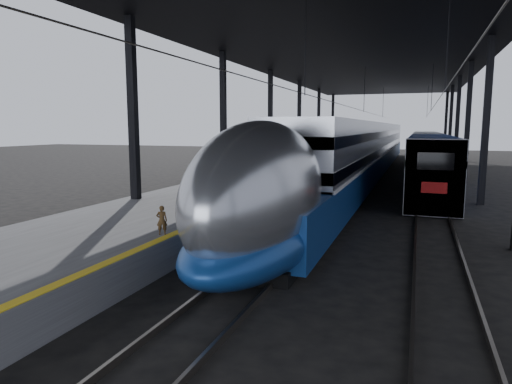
% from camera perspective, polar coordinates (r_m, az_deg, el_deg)
% --- Properties ---
extents(ground, '(160.00, 160.00, 0.00)m').
position_cam_1_polar(ground, '(14.60, -6.66, -8.80)').
color(ground, black).
rests_on(ground, ground).
extents(platform, '(6.00, 80.00, 1.00)m').
position_cam_1_polar(platform, '(34.14, 2.89, 1.82)').
color(platform, '#4C4C4F').
rests_on(platform, ground).
extents(yellow_strip, '(0.30, 80.00, 0.01)m').
position_cam_1_polar(yellow_strip, '(33.40, 7.50, 2.49)').
color(yellow_strip, gold).
rests_on(yellow_strip, platform).
extents(rails, '(6.52, 80.00, 0.16)m').
position_cam_1_polar(rails, '(32.82, 16.38, 0.51)').
color(rails, slate).
rests_on(rails, ground).
extents(canopy, '(18.00, 75.00, 9.47)m').
position_cam_1_polar(canopy, '(33.16, 12.36, 16.40)').
color(canopy, black).
rests_on(canopy, ground).
extents(tgv_train, '(3.20, 65.20, 4.59)m').
position_cam_1_polar(tgv_train, '(40.12, 13.53, 4.90)').
color(tgv_train, '#A9ABB0').
rests_on(tgv_train, ground).
extents(second_train, '(2.68, 56.05, 3.69)m').
position_cam_1_polar(second_train, '(49.81, 20.50, 4.88)').
color(second_train, navy).
rests_on(second_train, ground).
extents(child, '(0.39, 0.33, 0.90)m').
position_cam_1_polar(child, '(14.06, -11.69, -3.47)').
color(child, '#4B3319').
rests_on(child, platform).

